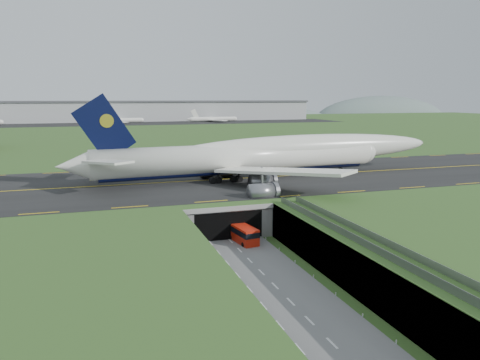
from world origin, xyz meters
name	(u,v)px	position (x,y,z in m)	size (l,w,h in m)	color
ground	(243,255)	(0.00, 0.00, 0.00)	(900.00, 900.00, 0.00)	#3C6026
airfield_deck	(244,237)	(0.00, 0.00, 3.00)	(800.00, 800.00, 6.00)	gray
trench_road	(260,272)	(0.00, -7.50, 0.10)	(12.00, 75.00, 0.20)	slate
taxiway	(196,181)	(0.00, 33.00, 6.09)	(800.00, 44.00, 0.18)	black
tunnel_portal	(216,210)	(0.00, 16.71, 3.33)	(17.00, 22.30, 6.00)	gray
guideway	(378,254)	(11.00, -19.11, 5.32)	(3.00, 53.00, 7.05)	#A8A8A3
jumbo_jet	(268,155)	(16.61, 32.80, 11.24)	(90.56, 58.82, 19.51)	white
shuttle_tram	(243,234)	(1.95, 5.98, 1.57)	(3.61, 7.22, 2.83)	red
cargo_terminal	(119,111)	(-0.09, 299.41, 13.96)	(320.00, 67.00, 15.60)	#B2B2B2
distant_hills	(174,124)	(64.38, 430.00, -4.00)	(700.00, 91.00, 60.00)	slate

